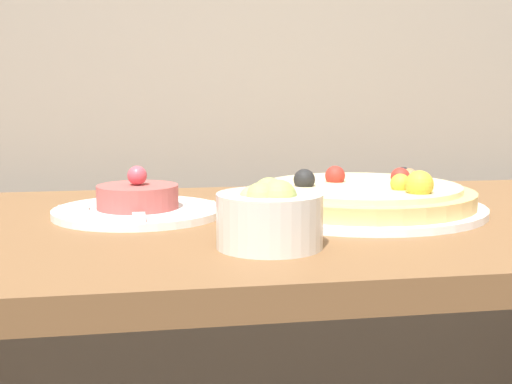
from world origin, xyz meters
name	(u,v)px	position (x,y,z in m)	size (l,w,h in m)	color
dining_table	(309,303)	(0.00, 0.31, 0.64)	(1.35, 0.61, 0.75)	brown
pizza_plate	(361,198)	(0.08, 0.34, 0.77)	(0.34, 0.34, 0.07)	white
tartare_plate	(138,205)	(-0.22, 0.36, 0.77)	(0.23, 0.23, 0.07)	white
small_bowl	(270,215)	(-0.09, 0.14, 0.79)	(0.12, 0.12, 0.08)	silver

